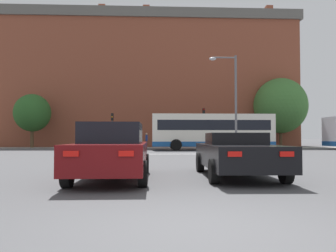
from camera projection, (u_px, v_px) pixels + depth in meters
The scene contains 15 objects.
ground_plane at pixel (205, 230), 4.22m from camera, with size 400.00×400.00×0.00m, color #474749.
stop_line_strip at pixel (163, 154), 22.80m from camera, with size 7.98×0.30×0.01m, color silver.
far_pavement at pixel (159, 148), 36.46m from camera, with size 68.86×2.50×0.01m, color #A09B91.
brick_civic_building at pixel (147, 84), 45.69m from camera, with size 39.12×12.33×19.12m.
car_saloon_left at pixel (113, 151), 9.23m from camera, with size 2.00×4.86×1.58m.
car_roadster_right at pixel (236, 154), 9.84m from camera, with size 2.15×4.85×1.32m.
bus_crossing_lead at pixel (212, 131), 29.84m from camera, with size 10.91×2.65×3.24m.
traffic_light_far_right at pixel (204, 121), 36.29m from camera, with size 0.26×0.31×4.40m.
traffic_light_far_left at pixel (112, 124), 35.87m from camera, with size 0.26×0.31×3.80m.
street_lamp_junction at pixel (231, 94), 23.18m from camera, with size 1.97×0.36×6.99m.
pedestrian_waiting at pixel (176, 139), 35.85m from camera, with size 0.43×0.45×1.62m.
pedestrian_walking_east at pixel (146, 139), 36.86m from camera, with size 0.28×0.43×1.66m.
pedestrian_walking_west at pixel (225, 138), 36.62m from camera, with size 0.44×0.44×1.84m.
tree_by_building at pixel (32, 113), 36.24m from camera, with size 3.97×3.97×5.95m.
tree_kerbside at pixel (280, 106), 39.49m from camera, with size 6.33×6.33×8.30m.
Camera 1 is at (-0.67, -4.24, 1.20)m, focal length 35.00 mm.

